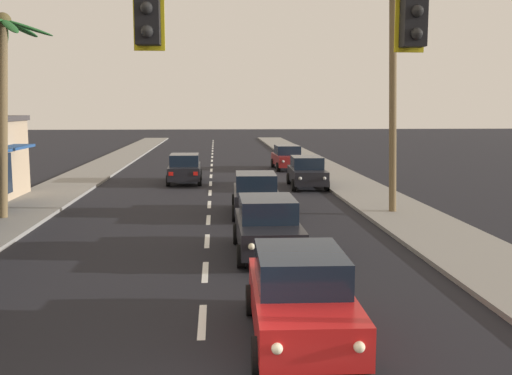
% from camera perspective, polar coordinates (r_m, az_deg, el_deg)
% --- Properties ---
extents(sidewalk_right, '(3.20, 110.00, 0.14)m').
position_cam_1_polar(sidewalk_right, '(28.97, 11.13, -0.87)').
color(sidewalk_right, gray).
rests_on(sidewalk_right, ground).
extents(sidewalk_left, '(3.20, 110.00, 0.14)m').
position_cam_1_polar(sidewalk_left, '(29.14, -20.02, -1.15)').
color(sidewalk_left, gray).
rests_on(sidewalk_left, ground).
extents(lane_markings, '(4.28, 89.91, 0.01)m').
position_cam_1_polar(lane_markings, '(29.15, -3.69, -0.82)').
color(lane_markings, silver).
rests_on(lane_markings, ground).
extents(traffic_signal_mast, '(11.18, 0.41, 7.00)m').
position_cam_1_polar(traffic_signal_mast, '(8.71, 15.65, 11.88)').
color(traffic_signal_mast, '#2D2D33').
rests_on(traffic_signal_mast, ground).
extents(sedan_lead_at_stop_bar, '(2.01, 4.48, 1.68)m').
position_cam_1_polar(sedan_lead_at_stop_bar, '(11.24, 4.29, -10.32)').
color(sedan_lead_at_stop_bar, red).
rests_on(sedan_lead_at_stop_bar, ground).
extents(sedan_third_in_queue, '(1.96, 4.46, 1.68)m').
position_cam_1_polar(sedan_third_in_queue, '(17.55, 1.12, -3.70)').
color(sedan_third_in_queue, black).
rests_on(sedan_third_in_queue, ground).
extents(sedan_fifth_in_queue, '(2.04, 4.49, 1.68)m').
position_cam_1_polar(sedan_fifth_in_queue, '(24.00, -0.02, -0.60)').
color(sedan_fifth_in_queue, black).
rests_on(sedan_fifth_in_queue, ground).
extents(sedan_oncoming_far, '(2.00, 4.47, 1.68)m').
position_cam_1_polar(sedan_oncoming_far, '(34.24, -6.88, 1.85)').
color(sedan_oncoming_far, black).
rests_on(sedan_oncoming_far, ground).
extents(sedan_parked_nearest_kerb, '(2.05, 4.49, 1.68)m').
position_cam_1_polar(sedan_parked_nearest_kerb, '(32.25, 4.93, 1.52)').
color(sedan_parked_nearest_kerb, black).
rests_on(sedan_parked_nearest_kerb, ground).
extents(sedan_parked_mid_kerb, '(2.05, 4.49, 1.68)m').
position_cam_1_polar(sedan_parked_mid_kerb, '(41.59, 3.05, 2.93)').
color(sedan_parked_mid_kerb, maroon).
rests_on(sedan_parked_mid_kerb, ground).
extents(palm_left_second, '(3.41, 3.59, 7.79)m').
position_cam_1_polar(palm_left_second, '(24.28, -23.21, 10.22)').
color(palm_left_second, brown).
rests_on(palm_left_second, ground).
extents(palm_right_second, '(4.11, 3.75, 10.25)m').
position_cam_1_polar(palm_right_second, '(24.55, 13.05, 14.83)').
color(palm_right_second, brown).
rests_on(palm_right_second, ground).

